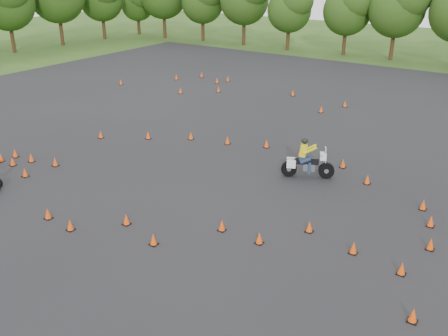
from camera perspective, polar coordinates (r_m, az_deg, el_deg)
ground at (r=20.54m, az=-6.31°, el=-6.71°), size 140.00×140.00×0.00m
asphalt_pad at (r=24.87m, az=2.58°, el=-1.04°), size 62.00×62.00×0.00m
traffic_cones at (r=24.64m, az=2.29°, el=-0.70°), size 36.46×33.16×0.45m
rider_yellow at (r=24.79m, az=9.62°, el=1.08°), size 2.69×1.89×2.02m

